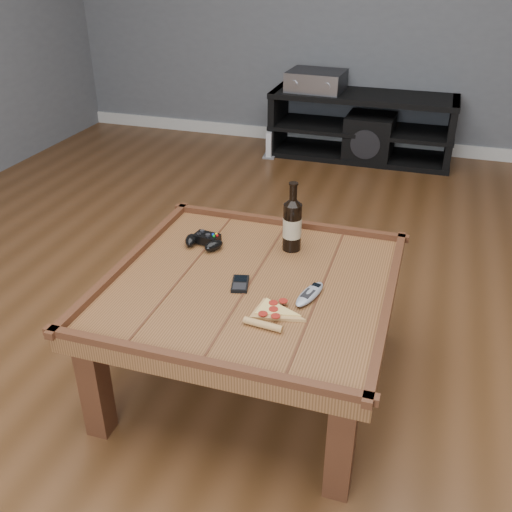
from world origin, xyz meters
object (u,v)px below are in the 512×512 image
(smartphone, at_px, (240,284))
(pizza_slice, at_px, (272,313))
(game_console, at_px, (270,145))
(av_receiver, at_px, (316,81))
(coffee_table, at_px, (251,295))
(beer_bottle, at_px, (292,223))
(remote_control, at_px, (310,294))
(media_console, at_px, (361,127))
(game_controller, at_px, (204,241))
(subwoofer, at_px, (369,138))

(smartphone, bearing_deg, pizza_slice, -55.59)
(game_console, bearing_deg, av_receiver, 25.67)
(coffee_table, distance_m, beer_bottle, 0.34)
(coffee_table, distance_m, smartphone, 0.08)
(remote_control, bearing_deg, media_console, 108.70)
(game_controller, xyz_separation_m, smartphone, (0.23, -0.24, -0.02))
(av_receiver, relative_size, subwoofer, 1.18)
(media_console, xyz_separation_m, game_console, (-0.68, -0.19, -0.15))
(media_console, bearing_deg, coffee_table, -90.00)
(coffee_table, distance_m, media_console, 2.75)
(av_receiver, xyz_separation_m, game_console, (-0.31, -0.19, -0.48))
(beer_bottle, xyz_separation_m, av_receiver, (-0.45, 2.46, 0.01))
(media_console, xyz_separation_m, beer_bottle, (0.08, -2.47, 0.32))
(smartphone, xyz_separation_m, game_console, (-0.65, 2.59, -0.36))
(smartphone, distance_m, subwoofer, 2.76)
(beer_bottle, bearing_deg, coffee_table, -105.18)
(game_controller, xyz_separation_m, game_console, (-0.42, 2.36, -0.38))
(coffee_table, relative_size, pizza_slice, 4.17)
(smartphone, bearing_deg, coffee_table, 39.26)
(smartphone, bearing_deg, av_receiver, 83.27)
(media_console, bearing_deg, pizza_slice, -87.45)
(coffee_table, height_order, game_controller, game_controller)
(av_receiver, relative_size, game_console, 2.10)
(smartphone, bearing_deg, beer_bottle, 58.05)
(media_console, height_order, remote_control, media_console)
(beer_bottle, relative_size, game_controller, 1.59)
(beer_bottle, distance_m, smartphone, 0.35)
(media_console, height_order, av_receiver, av_receiver)
(pizza_slice, bearing_deg, smartphone, 144.47)
(beer_bottle, relative_size, remote_control, 1.52)
(game_console, bearing_deg, game_controller, -85.86)
(beer_bottle, height_order, remote_control, beer_bottle)
(pizza_slice, relative_size, av_receiver, 0.56)
(av_receiver, bearing_deg, coffee_table, -79.15)
(coffee_table, distance_m, pizza_slice, 0.23)
(game_controller, height_order, pizza_slice, game_controller)
(coffee_table, relative_size, game_controller, 5.83)
(game_controller, relative_size, remote_control, 0.96)
(media_console, distance_m, remote_control, 2.80)
(coffee_table, xyz_separation_m, remote_control, (0.22, -0.04, 0.07))
(coffee_table, height_order, subwoofer, coffee_table)
(smartphone, relative_size, subwoofer, 0.31)
(media_console, relative_size, beer_bottle, 4.99)
(av_receiver, bearing_deg, beer_bottle, -76.55)
(remote_control, distance_m, subwoofer, 2.76)
(game_controller, relative_size, game_console, 0.85)
(media_console, relative_size, game_controller, 7.92)
(game_controller, height_order, av_receiver, av_receiver)
(smartphone, distance_m, game_console, 2.70)
(smartphone, xyz_separation_m, remote_control, (0.25, 0.00, 0.01))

